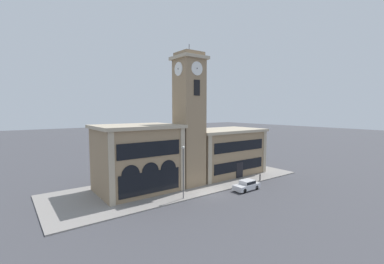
% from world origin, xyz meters
% --- Properties ---
extents(ground_plane, '(300.00, 300.00, 0.00)m').
position_xyz_m(ground_plane, '(0.00, 0.00, 0.00)').
color(ground_plane, '#424247').
extents(sidewalk_kerb, '(39.62, 13.39, 0.15)m').
position_xyz_m(sidewalk_kerb, '(0.00, 6.69, 0.07)').
color(sidewalk_kerb, gray).
rests_on(sidewalk_kerb, ground_plane).
extents(clock_tower, '(4.35, 4.35, 20.93)m').
position_xyz_m(clock_tower, '(-0.00, 5.24, 9.93)').
color(clock_tower, '#937A5B').
rests_on(clock_tower, ground_plane).
extents(town_hall_left_wing, '(11.37, 8.67, 9.35)m').
position_xyz_m(town_hall_left_wing, '(-7.46, 7.36, 4.70)').
color(town_hall_left_wing, '#937A5B').
rests_on(town_hall_left_wing, ground_plane).
extents(town_hall_right_wing, '(14.39, 8.67, 8.03)m').
position_xyz_m(town_hall_right_wing, '(8.97, 7.37, 4.04)').
color(town_hall_right_wing, '#937A5B').
rests_on(town_hall_right_wing, ground_plane).
extents(parked_car_near, '(4.12, 1.76, 1.42)m').
position_xyz_m(parked_car_near, '(5.20, -1.56, 0.74)').
color(parked_car_near, silver).
rests_on(parked_car_near, ground_plane).
extents(street_lamp, '(0.36, 0.36, 6.75)m').
position_xyz_m(street_lamp, '(-4.27, 0.62, 4.48)').
color(street_lamp, '#4C4C51').
rests_on(street_lamp, sidewalk_kerb).
extents(bollard, '(0.18, 0.18, 1.06)m').
position_xyz_m(bollard, '(10.35, 0.22, 0.67)').
color(bollard, black).
rests_on(bollard, sidewalk_kerb).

